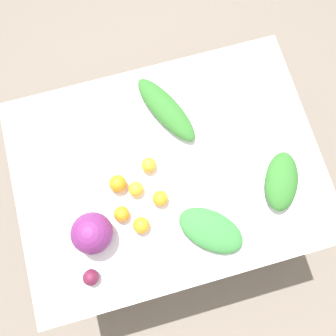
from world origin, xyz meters
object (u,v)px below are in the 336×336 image
at_px(orange_1, 118,184).
at_px(orange_4, 149,165).
at_px(beet_root, 91,277).
at_px(orange_2, 136,189).
at_px(orange_5, 122,214).
at_px(orange_3, 141,225).
at_px(orange_0, 160,198).
at_px(greens_bunch_kale, 166,109).
at_px(cabbage_purple, 92,233).
at_px(greens_bunch_chard, 211,230).
at_px(greens_bunch_beet_tops, 281,181).

bearing_deg(orange_1, orange_4, -162.98).
distance_m(beet_root, orange_2, 0.42).
relative_size(orange_1, orange_5, 1.15).
bearing_deg(orange_2, orange_3, 84.06).
xyz_separation_m(orange_0, orange_3, (0.11, 0.09, 0.00)).
relative_size(greens_bunch_kale, beet_root, 5.73).
bearing_deg(orange_2, greens_bunch_kale, -124.93).
xyz_separation_m(cabbage_purple, orange_5, (-0.13, -0.05, -0.05)).
height_order(orange_2, orange_4, orange_4).
height_order(cabbage_purple, beet_root, cabbage_purple).
relative_size(greens_bunch_chard, orange_5, 4.24).
distance_m(greens_bunch_chard, orange_2, 0.37).
height_order(greens_bunch_chard, orange_2, orange_2).
relative_size(cabbage_purple, greens_bunch_chard, 0.59).
relative_size(orange_2, orange_3, 0.93).
distance_m(cabbage_purple, orange_2, 0.27).
distance_m(greens_bunch_beet_tops, orange_4, 0.60).
height_order(beet_root, orange_3, orange_3).
xyz_separation_m(cabbage_purple, greens_bunch_beet_tops, (-0.85, -0.00, -0.05)).
bearing_deg(cabbage_purple, beet_root, 72.10).
relative_size(cabbage_purple, orange_2, 2.57).
height_order(cabbage_purple, greens_bunch_beet_tops, cabbage_purple).
relative_size(orange_1, orange_4, 1.15).
relative_size(beet_root, orange_2, 1.01).
bearing_deg(orange_4, orange_2, 47.58).
xyz_separation_m(orange_0, orange_2, (0.09, -0.07, -0.00)).
distance_m(orange_3, orange_5, 0.10).
height_order(orange_1, orange_4, orange_1).
xyz_separation_m(orange_2, orange_4, (-0.08, -0.09, 0.00)).
distance_m(greens_bunch_chard, orange_3, 0.30).
height_order(cabbage_purple, greens_bunch_kale, cabbage_purple).
bearing_deg(beet_root, orange_3, -149.33).
bearing_deg(orange_5, orange_0, -173.17).
bearing_deg(greens_bunch_kale, orange_3, 63.31).
height_order(cabbage_purple, orange_0, cabbage_purple).
relative_size(orange_3, orange_4, 1.05).
bearing_deg(cabbage_purple, orange_5, -159.12).
relative_size(greens_bunch_kale, greens_bunch_beet_tops, 1.46).
relative_size(beet_root, orange_5, 0.99).
xyz_separation_m(orange_1, orange_3, (-0.05, 0.20, -0.00)).
distance_m(greens_bunch_beet_tops, orange_1, 0.73).
bearing_deg(orange_5, greens_bunch_chard, 154.43).
bearing_deg(greens_bunch_beet_tops, orange_3, 1.89).
bearing_deg(cabbage_purple, orange_0, -167.06).
bearing_deg(orange_5, greens_bunch_beet_tops, 176.15).
bearing_deg(greens_bunch_beet_tops, cabbage_purple, 0.10).
distance_m(beet_root, orange_1, 0.41).
bearing_deg(greens_bunch_beet_tops, orange_1, -14.56).
height_order(beet_root, orange_2, same).
bearing_deg(orange_2, orange_0, 143.44).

